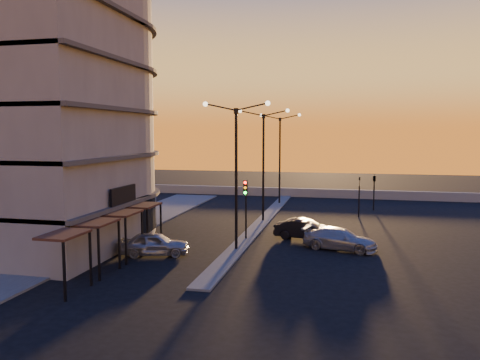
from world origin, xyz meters
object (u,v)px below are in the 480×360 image
(traffic_light_main, at_px, (246,200))
(car_hatchback, at_px, (155,244))
(streetlamp_mid, at_px, (263,156))
(car_wagon, at_px, (340,239))
(car_sedan, at_px, (305,229))

(traffic_light_main, relative_size, car_hatchback, 1.01)
(streetlamp_mid, distance_m, car_hatchback, 13.99)
(traffic_light_main, height_order, car_hatchback, traffic_light_main)
(traffic_light_main, bearing_deg, car_wagon, -10.03)
(car_hatchback, height_order, car_wagon, car_hatchback)
(traffic_light_main, height_order, car_wagon, traffic_light_main)
(traffic_light_main, distance_m, car_sedan, 4.78)
(streetlamp_mid, bearing_deg, car_hatchback, -110.77)
(streetlamp_mid, height_order, car_wagon, streetlamp_mid)
(car_hatchback, height_order, car_sedan, car_hatchback)
(car_sedan, bearing_deg, car_hatchback, 133.39)
(streetlamp_mid, relative_size, car_hatchback, 2.25)
(car_sedan, height_order, car_wagon, car_sedan)
(streetlamp_mid, relative_size, car_wagon, 1.99)
(traffic_light_main, bearing_deg, car_sedan, 18.49)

